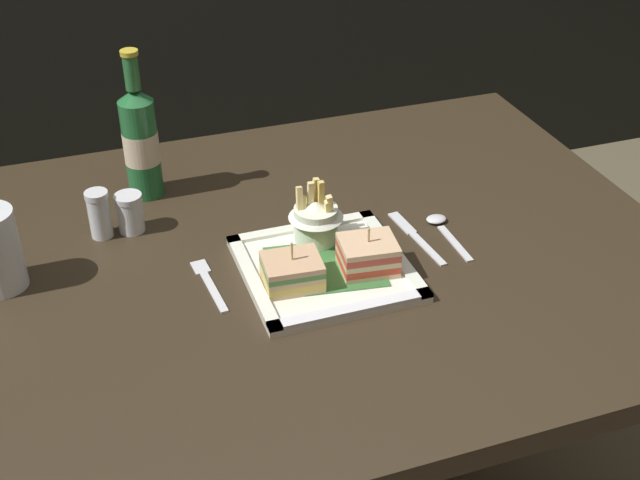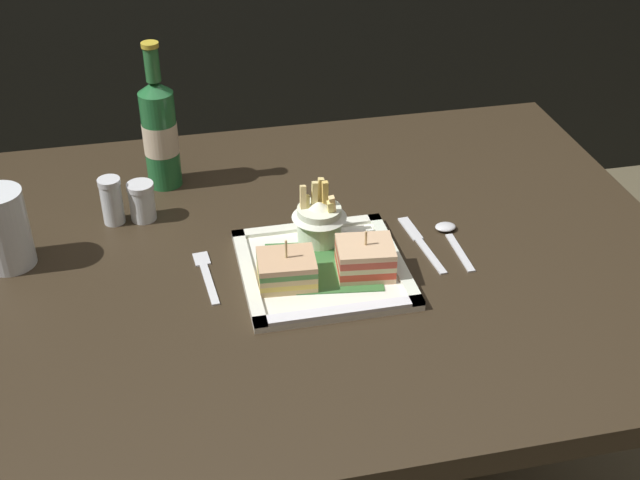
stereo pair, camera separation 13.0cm
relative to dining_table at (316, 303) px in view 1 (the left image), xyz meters
name	(u,v)px [view 1 (the left image)]	position (x,y,z in m)	size (l,w,h in m)	color
dining_table	(316,303)	(0.00, 0.00, 0.00)	(1.18, 0.93, 0.75)	#302618
square_plate	(325,269)	(-0.01, -0.06, 0.11)	(0.25, 0.25, 0.02)	white
sandwich_half_left	(292,272)	(-0.07, -0.09, 0.14)	(0.09, 0.08, 0.07)	#D6B576
sandwich_half_right	(368,255)	(0.06, -0.09, 0.14)	(0.09, 0.08, 0.07)	#E2B58A
fries_cup	(316,217)	(0.01, 0.01, 0.16)	(0.09, 0.09, 0.10)	silver
beer_bottle	(141,141)	(-0.23, 0.27, 0.21)	(0.06, 0.06, 0.27)	#236A35
fork	(208,282)	(-0.18, -0.03, 0.11)	(0.03, 0.14, 0.00)	silver
knife	(414,235)	(0.17, -0.01, 0.11)	(0.03, 0.17, 0.00)	silver
spoon	(441,226)	(0.22, -0.01, 0.11)	(0.03, 0.14, 0.01)	silver
salt_shaker	(100,217)	(-0.32, 0.16, 0.14)	(0.04, 0.04, 0.08)	silver
pepper_shaker	(130,215)	(-0.27, 0.16, 0.14)	(0.05, 0.05, 0.07)	silver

